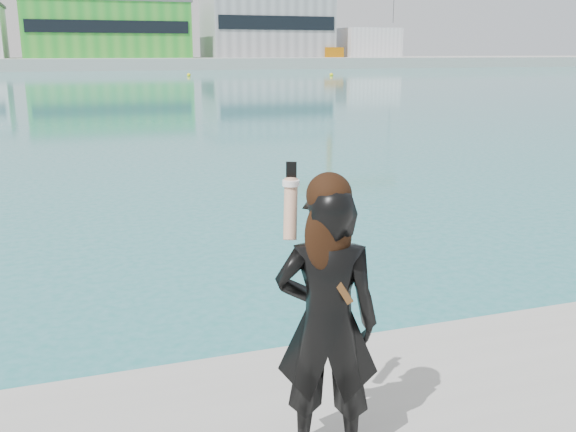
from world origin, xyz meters
name	(u,v)px	position (x,y,z in m)	size (l,w,h in m)	color
far_quay	(65,63)	(0.00, 130.00, 1.00)	(320.00, 40.00, 2.00)	#9E9E99
warehouse_green	(106,29)	(8.00, 127.98, 7.26)	(30.60, 16.36, 10.50)	green
warehouse_grey_right	(266,26)	(40.00, 127.98, 8.26)	(25.50, 15.35, 12.50)	gray
ancillary_shed	(367,43)	(62.00, 126.00, 5.00)	(12.00, 10.00, 6.00)	silver
flagpole_right	(186,33)	(22.09, 121.00, 6.54)	(1.28, 0.16, 8.00)	silver
buoy_near	(331,76)	(33.41, 77.33, 0.00)	(0.50, 0.50, 0.50)	#FFEB0D
buoy_extra	(189,76)	(15.18, 82.50, 0.00)	(0.50, 0.50, 0.50)	#FFEB0D
woman	(327,316)	(0.75, -0.44, 1.69)	(0.72, 0.60, 1.76)	black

